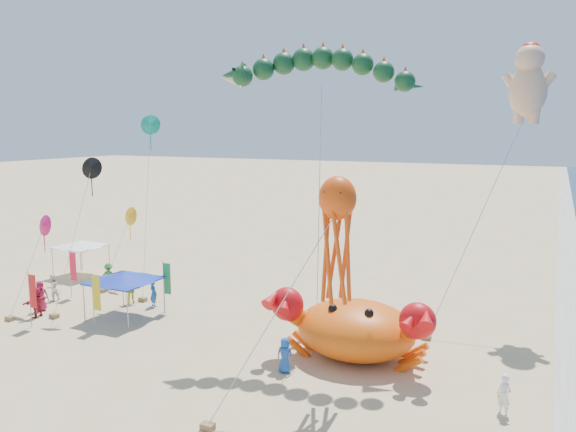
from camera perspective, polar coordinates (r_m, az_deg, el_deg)
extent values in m
plane|color=#D1B784|center=(28.46, 1.94, -13.89)|extent=(320.00, 320.00, 0.00)
ellipsoid|color=#F35B0C|center=(27.88, 6.91, -11.37)|extent=(6.07, 5.11, 2.79)
sphere|color=red|center=(27.56, -0.06, -8.82)|extent=(1.66, 1.66, 1.66)
sphere|color=black|center=(26.89, 4.49, -9.31)|extent=(0.43, 0.43, 0.43)
sphere|color=red|center=(25.62, 12.82, -10.44)|extent=(1.66, 1.66, 1.66)
sphere|color=black|center=(26.34, 8.10, -9.76)|extent=(0.43, 0.43, 0.43)
cone|color=#103C1D|center=(30.62, -4.58, 13.93)|extent=(1.34, 0.99, 1.09)
cylinder|color=#B2B2B2|center=(28.34, 3.15, 0.05)|extent=(0.29, 1.04, 13.04)
cube|color=olive|center=(29.57, 2.89, -12.74)|extent=(0.50, 0.35, 0.25)
ellipsoid|color=#EDBD91|center=(34.81, 23.19, 11.60)|extent=(2.03, 1.67, 2.98)
sphere|color=#EDBD91|center=(34.78, 23.36, 14.48)|extent=(1.56, 1.56, 1.56)
ellipsoid|color=red|center=(34.93, 23.42, 15.35)|extent=(1.01, 1.01, 0.71)
cylinder|color=#B2B2B2|center=(32.26, 18.74, -0.49)|extent=(3.93, 6.12, 11.77)
cube|color=olive|center=(31.14, 13.87, -11.86)|extent=(0.50, 0.35, 0.25)
ellipsoid|color=#F04B0C|center=(22.43, 5.05, 1.83)|extent=(1.54, 1.39, 1.77)
cylinder|color=#B2B2B2|center=(21.88, -1.33, -9.93)|extent=(3.24, 4.82, 7.63)
cube|color=olive|center=(22.30, -8.17, -20.41)|extent=(0.50, 0.35, 0.25)
cylinder|color=gray|center=(34.58, -20.01, -8.34)|extent=(0.06, 0.06, 2.20)
cylinder|color=gray|center=(32.44, -15.98, -9.28)|extent=(0.06, 0.06, 2.20)
cylinder|color=gray|center=(36.78, -16.42, -7.14)|extent=(0.06, 0.06, 2.20)
cylinder|color=gray|center=(34.77, -12.45, -7.91)|extent=(0.06, 0.06, 2.20)
cube|color=#132DA9|center=(34.29, -16.30, -6.32)|extent=(3.45, 3.45, 0.08)
cone|color=#132DA9|center=(34.23, -16.32, -5.93)|extent=(3.79, 3.79, 0.45)
cylinder|color=gray|center=(45.46, -22.81, -4.45)|extent=(0.06, 0.06, 2.20)
cylinder|color=gray|center=(43.40, -20.29, -4.91)|extent=(0.06, 0.06, 2.20)
cylinder|color=gray|center=(47.34, -20.23, -3.79)|extent=(0.06, 0.06, 2.20)
cylinder|color=gray|center=(45.36, -17.70, -4.20)|extent=(0.06, 0.06, 2.20)
cube|color=white|center=(45.13, -20.33, -2.91)|extent=(3.10, 3.10, 0.08)
cone|color=white|center=(45.08, -20.35, -2.62)|extent=(3.41, 3.41, 0.45)
cylinder|color=gray|center=(32.98, -19.18, -8.22)|extent=(0.05, 0.05, 3.20)
cube|color=gold|center=(32.65, -18.88, -7.46)|extent=(0.50, 0.04, 1.90)
cylinder|color=gray|center=(34.70, -24.75, -7.71)|extent=(0.05, 0.05, 3.20)
cube|color=red|center=(34.35, -24.50, -6.98)|extent=(0.50, 0.04, 1.90)
cylinder|color=gray|center=(39.71, -21.23, -5.47)|extent=(0.05, 0.05, 3.20)
cube|color=#FA1B42|center=(39.39, -20.99, -4.82)|extent=(0.50, 0.04, 1.90)
cylinder|color=gray|center=(34.95, -12.52, -6.97)|extent=(0.05, 0.05, 3.20)
cube|color=green|center=(34.65, -12.18, -6.24)|extent=(0.50, 0.04, 1.90)
imported|color=#287A2F|center=(41.08, -17.74, -5.82)|extent=(1.34, 1.17, 1.80)
imported|color=#AC1B46|center=(37.67, -23.85, -7.43)|extent=(1.00, 1.09, 1.86)
imported|color=yellow|center=(37.22, -15.66, -7.23)|extent=(1.14, 0.91, 1.81)
imported|color=#1E61B2|center=(36.32, -13.50, -7.68)|extent=(0.70, 0.57, 1.64)
imported|color=#1E55B3|center=(26.27, -0.30, -13.94)|extent=(0.82, 0.55, 1.64)
imported|color=#AB1B2A|center=(36.55, -24.16, -8.01)|extent=(0.55, 1.66, 1.78)
imported|color=white|center=(39.51, -22.80, -6.72)|extent=(0.79, 0.95, 1.74)
imported|color=white|center=(24.20, 21.09, -16.59)|extent=(0.73, 0.67, 1.67)
cone|color=#DC1865|center=(37.26, -23.60, -0.88)|extent=(1.30, 0.51, 1.32)
cylinder|color=#B2B2B2|center=(36.62, -24.87, -5.22)|extent=(0.55, 3.04, 4.96)
cube|color=olive|center=(36.20, -26.21, -9.57)|extent=(0.50, 0.35, 0.25)
cone|color=#0D9777|center=(38.27, -13.84, 9.03)|extent=(1.30, 0.51, 1.32)
cylinder|color=#B2B2B2|center=(37.33, -14.68, 0.35)|extent=(0.55, 3.04, 11.06)
cube|color=olive|center=(37.27, -15.55, -8.45)|extent=(0.50, 0.35, 0.25)
cone|color=yellow|center=(40.80, -15.80, -0.01)|extent=(1.30, 0.51, 1.32)
cylinder|color=#B2B2B2|center=(39.99, -16.81, -3.81)|extent=(0.54, 3.04, 4.73)
cube|color=olive|center=(39.35, -17.86, -7.64)|extent=(0.50, 0.35, 0.25)
cone|color=black|center=(35.59, -19.39, 4.64)|extent=(1.30, 0.51, 1.32)
cylinder|color=#B2B2B2|center=(34.92, -20.47, -2.65)|extent=(0.55, 3.04, 8.47)
cube|color=olive|center=(34.83, -21.60, -9.99)|extent=(0.50, 0.35, 0.25)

